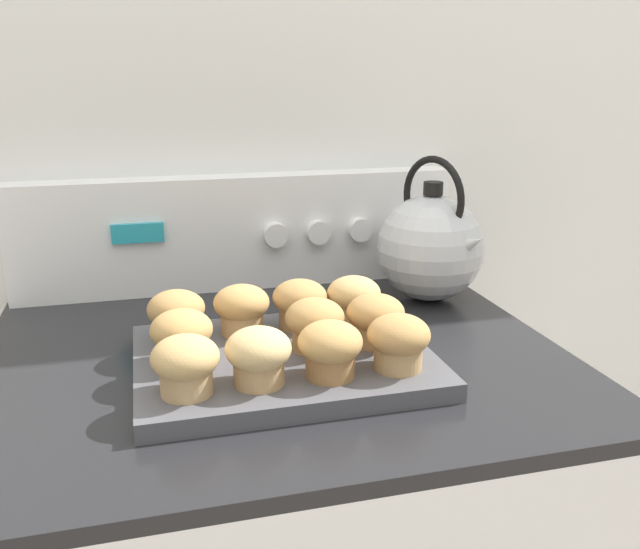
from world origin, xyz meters
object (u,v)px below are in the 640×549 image
at_px(muffin_r0_c1, 258,355).
at_px(muffin_r1_c0, 182,335).
at_px(muffin_r1_c2, 315,323).
at_px(muffin_r2_c2, 300,302).
at_px(muffin_r2_c1, 242,308).
at_px(tea_kettle, 431,246).
at_px(muffin_r2_c3, 354,298).
at_px(muffin_r1_c3, 375,318).
at_px(muffin_r2_c0, 176,314).
at_px(muffin_pan, 282,361).
at_px(muffin_r0_c3, 398,341).
at_px(muffin_r0_c2, 330,348).
at_px(muffin_r0_c0, 185,364).

distance_m(muffin_r0_c1, muffin_r1_c0, 0.11).
xyz_separation_m(muffin_r1_c2, muffin_r2_c2, (-0.00, 0.08, 0.00)).
distance_m(muffin_r2_c1, muffin_r2_c2, 0.08).
bearing_deg(tea_kettle, muffin_r2_c2, -153.08).
bearing_deg(muffin_r2_c3, muffin_r1_c3, -87.94).
bearing_deg(tea_kettle, muffin_r2_c0, -162.54).
bearing_deg(muffin_r2_c0, muffin_r0_c1, -63.06).
bearing_deg(muffin_r1_c0, muffin_r1_c2, -0.10).
xyz_separation_m(muffin_pan, muffin_r1_c2, (0.04, 0.00, 0.04)).
height_order(muffin_r0_c3, muffin_r2_c3, same).
xyz_separation_m(muffin_r0_c2, tea_kettle, (0.24, 0.28, 0.03)).
xyz_separation_m(muffin_r0_c3, muffin_r2_c2, (-0.08, 0.16, 0.00)).
xyz_separation_m(muffin_pan, muffin_r0_c2, (0.04, -0.08, 0.04)).
bearing_deg(muffin_r0_c2, muffin_pan, 115.91).
relative_size(muffin_r0_c2, muffin_r1_c0, 1.00).
bearing_deg(muffin_r1_c0, muffin_r2_c2, 26.51).
distance_m(muffin_r0_c3, tea_kettle, 0.32).
distance_m(muffin_r2_c2, muffin_r2_c3, 0.07).
bearing_deg(muffin_r1_c3, muffin_r2_c3, 92.06).
distance_m(muffin_r0_c1, muffin_r0_c3, 0.16).
bearing_deg(muffin_pan, muffin_r2_c2, 62.87).
height_order(muffin_r1_c0, muffin_r2_c0, same).
relative_size(muffin_pan, muffin_r2_c3, 4.89).
height_order(muffin_pan, muffin_r1_c0, muffin_r1_c0).
height_order(muffin_r0_c1, muffin_r1_c2, same).
xyz_separation_m(muffin_r0_c2, muffin_r0_c3, (0.08, 0.00, 0.00)).
relative_size(muffin_r1_c0, muffin_r2_c0, 1.00).
distance_m(muffin_r0_c0, muffin_r2_c2, 0.23).
height_order(muffin_r0_c0, muffin_r0_c1, same).
distance_m(muffin_pan, muffin_r1_c2, 0.06).
bearing_deg(muffin_pan, muffin_r0_c0, -146.11).
xyz_separation_m(muffin_r0_c0, muffin_r0_c1, (0.08, 0.00, 0.00)).
bearing_deg(muffin_r1_c2, muffin_r0_c0, -153.29).
bearing_deg(muffin_r0_c3, muffin_r1_c2, 134.70).
relative_size(muffin_r2_c0, muffin_r2_c1, 1.00).
bearing_deg(muffin_r0_c1, muffin_r1_c3, 24.99).
bearing_deg(muffin_r0_c0, muffin_r2_c1, 62.31).
bearing_deg(muffin_r1_c2, muffin_r1_c3, -2.63).
height_order(muffin_r0_c0, muffin_r0_c2, same).
relative_size(muffin_r0_c0, muffin_r2_c1, 1.00).
height_order(muffin_r1_c0, muffin_r2_c3, same).
xyz_separation_m(muffin_pan, tea_kettle, (0.28, 0.20, 0.08)).
bearing_deg(muffin_r2_c0, muffin_r2_c3, 0.12).
distance_m(muffin_r0_c0, muffin_r1_c2, 0.18).
xyz_separation_m(muffin_r1_c0, tea_kettle, (0.40, 0.20, 0.03)).
xyz_separation_m(muffin_r0_c2, muffin_r1_c0, (-0.15, 0.08, 0.00)).
bearing_deg(muffin_r0_c2, tea_kettle, 49.16).
distance_m(muffin_r2_c3, tea_kettle, 0.21).
relative_size(muffin_r0_c0, muffin_r1_c2, 1.00).
bearing_deg(muffin_r1_c0, muffin_r2_c3, 17.99).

